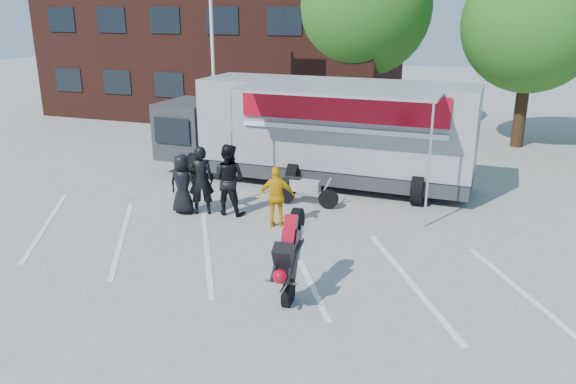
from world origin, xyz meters
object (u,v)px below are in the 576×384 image
Objects in this scene: tree_left at (363,7)px; spectator_hivis at (277,197)px; stunt_bike_rider at (296,290)px; tree_mid at (532,24)px; spectator_leather_b at (201,180)px; flagpole at (217,21)px; transporter_truck at (319,183)px; spectator_leather_c at (228,179)px; spectator_leather_a at (183,184)px; parked_motorcycle at (306,206)px.

tree_left reaches higher than spectator_hivis.
stunt_bike_rider is at bearing -81.36° from tree_left.
tree_left is 4.42× the size of stunt_bike_rider.
spectator_leather_b is (-8.50, -11.79, -3.97)m from tree_mid.
transporter_truck is (5.00, -2.87, -5.05)m from flagpole.
stunt_bike_rider is 4.98m from spectator_leather_c.
stunt_bike_rider is 1.15× the size of spectator_leather_a.
flagpole is 8.96m from parked_motorcycle.
flagpole is 12.31m from tree_mid.
spectator_leather_c is (-3.25, 3.64, 1.00)m from stunt_bike_rider.
transporter_truck is 4.96m from spectator_leather_a.
spectator_hivis reaches higher than stunt_bike_rider.
transporter_truck is 4.20m from spectator_hivis.
parked_motorcycle is at bearing -149.37° from spectator_leather_a.
tree_mid is 15.07m from spectator_leather_b.
transporter_truck is at bearing -114.85° from spectator_leather_c.
parked_motorcycle is at bearing -84.63° from tree_left.
parked_motorcycle is 0.99× the size of stunt_bike_rider.
tree_left reaches higher than parked_motorcycle.
spectator_leather_c is at bearing -111.72° from transporter_truck.
transporter_truck is at bearing -144.09° from spectator_leather_b.
stunt_bike_rider is (1.71, -7.30, 0.00)m from transporter_truck.
tree_left reaches higher than spectator_leather_a.
stunt_bike_rider is at bearing 115.34° from spectator_leather_b.
spectator_leather_c is at bearing -161.67° from spectator_leather_a.
tree_mid is 4.67× the size of spectator_hivis.
stunt_bike_rider is (2.46, -16.17, -5.57)m from tree_left.
spectator_leather_a reaches higher than transporter_truck.
tree_left is at bearing 96.00° from transporter_truck.
transporter_truck is at bearing -85.17° from tree_left.
spectator_hivis is (0.08, -4.12, 0.82)m from transporter_truck.
tree_left is at bearing 6.31° from parked_motorcycle.
flagpole reaches higher than spectator_hivis.
tree_left reaches higher than transporter_truck.
spectator_hivis is at bearing -117.22° from tree_mid.
spectator_leather_a is (2.24, -6.91, -4.21)m from flagpole.
spectator_leather_c is (0.71, 0.26, 0.03)m from spectator_leather_b.
flagpole reaches higher than spectator_leather_b.
spectator_leather_c is at bearing -93.62° from tree_left.
spectator_leather_c is at bearing -62.15° from flagpole.
parked_motorcycle is at bearing -120.31° from tree_mid.
tree_mid reaches higher than transporter_truck.
tree_mid is at bearing -126.01° from spectator_leather_a.
tree_left is 4.32× the size of spectator_leather_c.
parked_motorcycle is 1.00× the size of spectator_leather_b.
spectator_leather_b reaches higher than spectator_leather_a.
spectator_leather_b is (-1.50, -12.79, -4.59)m from tree_left.
spectator_leather_a is 0.87× the size of spectator_leather_b.
stunt_bike_rider is at bearing -75.67° from transporter_truck.
parked_motorcycle is 2.50m from spectator_leather_c.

